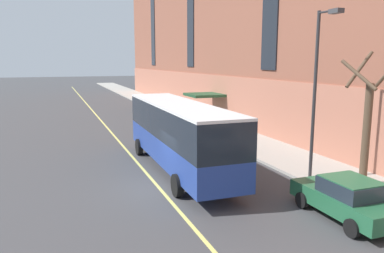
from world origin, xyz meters
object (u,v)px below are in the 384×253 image
parked_car_green_1 (347,198)px  street_lamp (318,80)px  city_bus (178,132)px  parked_car_darkgray_2 (145,105)px  parked_car_darkgray_0 (164,115)px  parked_car_black_5 (203,133)px  street_tree_mid_block (366,122)px

parked_car_green_1 → street_lamp: bearing=67.4°
parked_car_green_1 → street_lamp: 5.96m
city_bus → parked_car_darkgray_2: size_ratio=2.73×
parked_car_darkgray_0 → parked_car_darkgray_2: same height
parked_car_black_5 → city_bus: bearing=-123.4°
city_bus → parked_car_green_1: 8.94m
street_tree_mid_block → parked_car_black_5: bearing=106.9°
parked_car_darkgray_2 → street_tree_mid_block: street_tree_mid_block is taller
street_lamp → parked_car_darkgray_0: bearing=95.7°
parked_car_darkgray_2 → parked_car_black_5: 18.03m
parked_car_darkgray_0 → street_lamp: street_lamp is taller
city_bus → street_tree_mid_block: 9.00m
parked_car_darkgray_0 → parked_car_black_5: bearing=-89.3°
city_bus → parked_car_darkgray_2: 24.08m
parked_car_darkgray_0 → street_lamp: size_ratio=0.57×
parked_car_green_1 → street_tree_mid_block: bearing=37.9°
parked_car_green_1 → street_tree_mid_block: (3.26, 2.54, 2.26)m
city_bus → parked_car_black_5: city_bus is taller
city_bus → parked_car_darkgray_2: (3.87, 23.73, -1.32)m
parked_car_green_1 → parked_car_black_5: bearing=90.5°
parked_car_darkgray_0 → parked_car_green_1: size_ratio=1.03×
parked_car_darkgray_2 → street_tree_mid_block: (3.26, -29.14, 2.26)m
street_lamp → parked_car_green_1: bearing=-112.6°
parked_car_darkgray_2 → street_lamp: bearing=-86.6°
parked_car_green_1 → parked_car_darkgray_0: bearing=90.6°
parked_car_darkgray_2 → city_bus: bearing=-99.3°
parked_car_green_1 → street_lamp: street_lamp is taller
parked_car_darkgray_0 → street_tree_mid_block: size_ratio=0.73×
parked_car_darkgray_0 → city_bus: bearing=-103.6°
parked_car_black_5 → street_lamp: street_lamp is taller
parked_car_darkgray_0 → parked_car_green_1: 22.98m
parked_car_darkgray_0 → street_tree_mid_block: bearing=-80.3°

